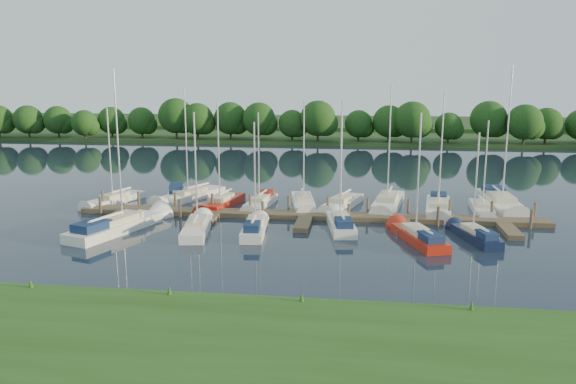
# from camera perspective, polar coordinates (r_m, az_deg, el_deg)

# --- Properties ---
(ground) EXTENTS (260.00, 260.00, 0.00)m
(ground) POSITION_cam_1_polar(r_m,az_deg,el_deg) (40.54, 0.81, -5.36)
(ground) COLOR #17202E
(ground) RESTS_ON ground
(near_bank) EXTENTS (90.00, 10.00, 0.50)m
(near_bank) POSITION_cam_1_polar(r_m,az_deg,el_deg) (25.70, -3.44, -15.16)
(near_bank) COLOR #244814
(near_bank) RESTS_ON ground
(dock) EXTENTS (40.00, 6.00, 0.40)m
(dock) POSITION_cam_1_polar(r_m,az_deg,el_deg) (47.49, 1.83, -2.58)
(dock) COLOR #4C3E2A
(dock) RESTS_ON ground
(mooring_pilings) EXTENTS (38.24, 2.84, 2.00)m
(mooring_pilings) POSITION_cam_1_polar(r_m,az_deg,el_deg) (48.48, 1.96, -1.80)
(mooring_pilings) COLOR #473D33
(mooring_pilings) RESTS_ON ground
(far_shore) EXTENTS (180.00, 30.00, 0.60)m
(far_shore) POSITION_cam_1_polar(r_m,az_deg,el_deg) (114.19, 5.17, 5.73)
(far_shore) COLOR #233E17
(far_shore) RESTS_ON ground
(distant_hill) EXTENTS (220.00, 40.00, 1.40)m
(distant_hill) POSITION_cam_1_polar(r_m,az_deg,el_deg) (139.04, 5.60, 6.93)
(distant_hill) COLOR #2A4B20
(distant_hill) RESTS_ON ground
(treeline) EXTENTS (147.24, 9.75, 8.30)m
(treeline) POSITION_cam_1_polar(r_m,az_deg,el_deg) (100.79, 5.50, 7.19)
(treeline) COLOR #38281C
(treeline) RESTS_ON ground
(sailboat_n_0) EXTENTS (3.59, 7.37, 9.38)m
(sailboat_n_0) POSITION_cam_1_polar(r_m,az_deg,el_deg) (56.04, -17.22, -0.84)
(sailboat_n_0) COLOR white
(sailboat_n_0) RESTS_ON ground
(motorboat) EXTENTS (2.88, 5.78, 1.73)m
(motorboat) POSITION_cam_1_polar(r_m,az_deg,el_deg) (56.85, -11.27, -0.28)
(motorboat) COLOR white
(motorboat) RESTS_ON ground
(sailboat_n_2) EXTENTS (5.22, 8.66, 11.18)m
(sailboat_n_2) POSITION_cam_1_polar(r_m,az_deg,el_deg) (56.27, -9.97, -0.44)
(sailboat_n_2) COLOR white
(sailboat_n_2) RESTS_ON ground
(sailboat_n_3) EXTENTS (3.02, 7.92, 10.08)m
(sailboat_n_3) POSITION_cam_1_polar(r_m,az_deg,el_deg) (52.28, -6.81, -1.25)
(sailboat_n_3) COLOR #A81F0F
(sailboat_n_3) RESTS_ON ground
(sailboat_n_4) EXTENTS (2.34, 7.11, 9.07)m
(sailboat_n_4) POSITION_cam_1_polar(r_m,az_deg,el_deg) (52.27, -2.82, -1.14)
(sailboat_n_4) COLOR white
(sailboat_n_4) RESTS_ON ground
(sailboat_n_5) EXTENTS (3.00, 8.07, 10.16)m
(sailboat_n_5) POSITION_cam_1_polar(r_m,az_deg,el_deg) (52.26, 1.57, -1.19)
(sailboat_n_5) COLOR white
(sailboat_n_5) RESTS_ON ground
(sailboat_n_6) EXTENTS (3.80, 7.94, 10.16)m
(sailboat_n_6) POSITION_cam_1_polar(r_m,az_deg,el_deg) (51.91, 5.46, -1.32)
(sailboat_n_6) COLOR white
(sailboat_n_6) RESTS_ON ground
(sailboat_n_7) EXTENTS (3.44, 9.24, 11.72)m
(sailboat_n_7) POSITION_cam_1_polar(r_m,az_deg,el_deg) (52.67, 10.08, -1.25)
(sailboat_n_7) COLOR white
(sailboat_n_7) RESTS_ON ground
(sailboat_n_8) EXTENTS (2.99, 8.84, 11.08)m
(sailboat_n_8) POSITION_cam_1_polar(r_m,az_deg,el_deg) (52.00, 15.01, -1.59)
(sailboat_n_8) COLOR white
(sailboat_n_8) RESTS_ON ground
(sailboat_n_9) EXTENTS (1.88, 6.64, 8.54)m
(sailboat_n_9) POSITION_cam_1_polar(r_m,az_deg,el_deg) (52.72, 19.10, -1.72)
(sailboat_n_9) COLOR white
(sailboat_n_9) RESTS_ON ground
(sailboat_n_10) EXTENTS (2.68, 10.61, 13.38)m
(sailboat_n_10) POSITION_cam_1_polar(r_m,az_deg,el_deg) (55.78, 20.79, -1.07)
(sailboat_n_10) COLOR white
(sailboat_n_10) RESTS_ON ground
(sailboat_s_0) EXTENTS (5.00, 10.19, 12.90)m
(sailboat_s_0) POSITION_cam_1_polar(r_m,az_deg,el_deg) (45.97, -16.83, -3.38)
(sailboat_s_0) COLOR white
(sailboat_s_0) RESTS_ON ground
(sailboat_s_1) EXTENTS (2.75, 7.55, 9.67)m
(sailboat_s_1) POSITION_cam_1_polar(r_m,az_deg,el_deg) (44.25, -9.21, -3.68)
(sailboat_s_1) COLOR white
(sailboat_s_1) RESTS_ON ground
(sailboat_s_2) EXTENTS (2.07, 6.84, 8.97)m
(sailboat_s_2) POSITION_cam_1_polar(r_m,az_deg,el_deg) (43.35, -3.39, -3.78)
(sailboat_s_2) COLOR white
(sailboat_s_2) RESTS_ON ground
(sailboat_s_3) EXTENTS (2.75, 7.57, 9.71)m
(sailboat_s_3) POSITION_cam_1_polar(r_m,az_deg,el_deg) (44.93, 5.35, -3.28)
(sailboat_s_3) COLOR white
(sailboat_s_3) RESTS_ON ground
(sailboat_s_4) EXTENTS (3.80, 7.59, 9.73)m
(sailboat_s_4) POSITION_cam_1_polar(r_m,az_deg,el_deg) (42.29, 13.06, -4.49)
(sailboat_s_4) COLOR #A81F0F
(sailboat_s_4) RESTS_ON ground
(sailboat_s_5) EXTENTS (2.97, 6.38, 8.27)m
(sailboat_s_5) POSITION_cam_1_polar(r_m,az_deg,el_deg) (43.72, 18.46, -4.27)
(sailboat_s_5) COLOR #0F1935
(sailboat_s_5) RESTS_ON ground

